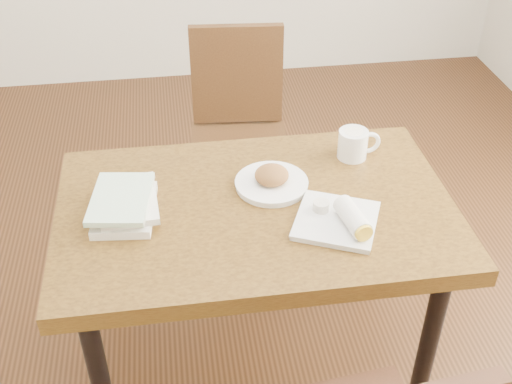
{
  "coord_description": "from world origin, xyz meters",
  "views": [
    {
      "loc": [
        -0.23,
        -1.58,
        1.98
      ],
      "look_at": [
        0.0,
        0.0,
        0.8
      ],
      "focal_mm": 45.0,
      "sensor_mm": 36.0,
      "label": 1
    }
  ],
  "objects": [
    {
      "name": "ground",
      "position": [
        0.0,
        0.0,
        -0.01
      ],
      "size": [
        4.0,
        5.0,
        0.01
      ],
      "primitive_type": "cube",
      "color": "#472814",
      "rests_on": "ground"
    },
    {
      "name": "table",
      "position": [
        0.0,
        0.0,
        0.67
      ],
      "size": [
        1.25,
        0.79,
        0.75
      ],
      "color": "brown",
      "rests_on": "ground"
    },
    {
      "name": "plate_scone",
      "position": [
        0.06,
        0.09,
        0.77
      ],
      "size": [
        0.24,
        0.24,
        0.08
      ],
      "color": "white",
      "rests_on": "table"
    },
    {
      "name": "plate_burrito",
      "position": [
        0.24,
        -0.14,
        0.77
      ],
      "size": [
        0.31,
        0.31,
        0.08
      ],
      "color": "white",
      "rests_on": "table"
    },
    {
      "name": "chair_far",
      "position": [
        0.05,
        0.86,
        0.55
      ],
      "size": [
        0.45,
        0.45,
        0.95
      ],
      "color": "#422A13",
      "rests_on": "ground"
    },
    {
      "name": "book_stack",
      "position": [
        -0.4,
        0.02,
        0.78
      ],
      "size": [
        0.22,
        0.28,
        0.07
      ],
      "color": "white",
      "rests_on": "table"
    },
    {
      "name": "coffee_mug",
      "position": [
        0.37,
        0.22,
        0.8
      ],
      "size": [
        0.15,
        0.1,
        0.1
      ],
      "color": "white",
      "rests_on": "table"
    }
  ]
}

